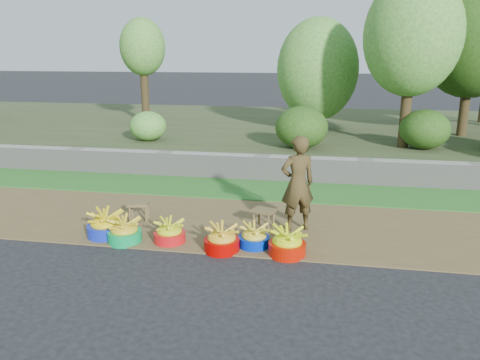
% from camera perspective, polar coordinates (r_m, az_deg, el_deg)
% --- Properties ---
extents(ground_plane, '(120.00, 120.00, 0.00)m').
position_cam_1_polar(ground_plane, '(6.62, -2.02, -9.23)').
color(ground_plane, black).
rests_on(ground_plane, ground).
extents(dirt_shoulder, '(80.00, 2.50, 0.02)m').
position_cam_1_polar(dirt_shoulder, '(7.75, -0.08, -5.38)').
color(dirt_shoulder, brown).
rests_on(dirt_shoulder, ground).
extents(grass_verge, '(80.00, 1.50, 0.04)m').
position_cam_1_polar(grass_verge, '(9.62, 2.02, -1.17)').
color(grass_verge, '#2C6D25').
rests_on(grass_verge, ground).
extents(retaining_wall, '(80.00, 0.35, 0.55)m').
position_cam_1_polar(retaining_wall, '(10.36, 2.70, 1.49)').
color(retaining_wall, gray).
rests_on(retaining_wall, ground).
extents(earth_bank, '(80.00, 10.00, 0.50)m').
position_cam_1_polar(earth_bank, '(15.15, 5.14, 5.76)').
color(earth_bank, '#394525').
rests_on(earth_bank, ground).
extents(vegetation, '(34.21, 7.62, 4.64)m').
position_cam_1_polar(vegetation, '(13.51, -3.83, 15.15)').
color(vegetation, '#332814').
rests_on(vegetation, earth_bank).
extents(basin_a, '(0.56, 0.56, 0.41)m').
position_cam_1_polar(basin_a, '(7.48, -16.10, -5.35)').
color(basin_a, '#1226B5').
rests_on(basin_a, ground).
extents(basin_b, '(0.50, 0.50, 0.38)m').
position_cam_1_polar(basin_b, '(7.21, -13.91, -6.12)').
color(basin_b, '#049346').
rests_on(basin_b, ground).
extents(basin_c, '(0.47, 0.47, 0.35)m').
position_cam_1_polar(basin_c, '(7.07, -8.60, -6.37)').
color(basin_c, red).
rests_on(basin_c, ground).
extents(basin_d, '(0.51, 0.51, 0.38)m').
position_cam_1_polar(basin_d, '(6.71, -2.26, -7.29)').
color(basin_d, '#A30200').
rests_on(basin_d, ground).
extents(basin_e, '(0.46, 0.46, 0.34)m').
position_cam_1_polar(basin_e, '(6.84, 1.72, -7.00)').
color(basin_e, '#0023B5').
rests_on(basin_e, ground).
extents(basin_f, '(0.52, 0.52, 0.39)m').
position_cam_1_polar(basin_f, '(6.60, 5.77, -7.71)').
color(basin_f, '#AF1202').
rests_on(basin_f, ground).
extents(stool_left, '(0.39, 0.33, 0.31)m').
position_cam_1_polar(stool_left, '(8.00, -12.27, -3.14)').
color(stool_left, brown).
rests_on(stool_left, dirt_shoulder).
extents(stool_right, '(0.42, 0.37, 0.31)m').
position_cam_1_polar(stool_right, '(7.50, 2.89, -4.06)').
color(stool_right, brown).
rests_on(stool_right, dirt_shoulder).
extents(vendor_woman, '(0.65, 0.56, 1.51)m').
position_cam_1_polar(vendor_woman, '(7.32, 7.04, -0.43)').
color(vendor_woman, black).
rests_on(vendor_woman, dirt_shoulder).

